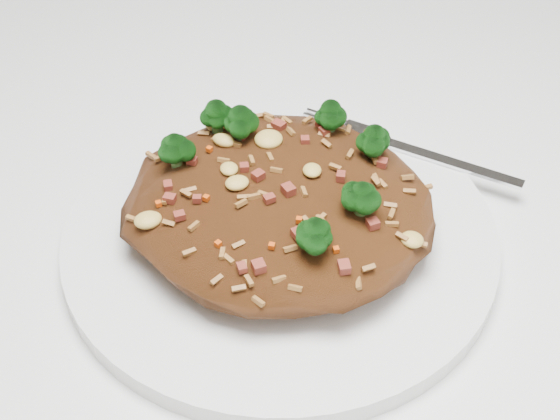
% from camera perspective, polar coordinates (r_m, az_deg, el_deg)
% --- Properties ---
extents(dining_table, '(1.20, 0.80, 0.75)m').
position_cam_1_polar(dining_table, '(0.59, 8.55, -6.00)').
color(dining_table, white).
rests_on(dining_table, ground).
extents(plate, '(0.27, 0.27, 0.01)m').
position_cam_1_polar(plate, '(0.49, 0.00, -1.88)').
color(plate, white).
rests_on(plate, dining_table).
extents(fried_rice, '(0.19, 0.17, 0.06)m').
position_cam_1_polar(fried_rice, '(0.46, 0.02, 1.19)').
color(fried_rice, brown).
rests_on(fried_rice, plate).
extents(fork, '(0.16, 0.06, 0.00)m').
position_cam_1_polar(fork, '(0.54, 10.04, 4.18)').
color(fork, silver).
rests_on(fork, plate).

